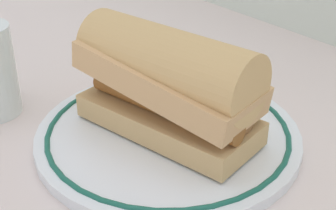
{
  "coord_description": "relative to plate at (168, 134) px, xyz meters",
  "views": [
    {
      "loc": [
        0.36,
        -0.28,
        0.31
      ],
      "look_at": [
        -0.01,
        0.02,
        0.04
      ],
      "focal_mm": 54.61,
      "sensor_mm": 36.0,
      "label": 1
    }
  ],
  "objects": [
    {
      "name": "ground_plane",
      "position": [
        0.01,
        -0.02,
        -0.01
      ],
      "size": [
        1.5,
        1.5,
        0.0
      ],
      "primitive_type": "plane",
      "color": "beige"
    },
    {
      "name": "plate",
      "position": [
        0.0,
        0.0,
        0.0
      ],
      "size": [
        0.29,
        0.29,
        0.01
      ],
      "color": "white",
      "rests_on": "ground_plane"
    },
    {
      "name": "sausage_sandwich",
      "position": [
        0.0,
        0.0,
        0.07
      ],
      "size": [
        0.21,
        0.12,
        0.12
      ],
      "rotation": [
        0.0,
        0.0,
        0.19
      ],
      "color": "tan",
      "rests_on": "plate"
    },
    {
      "name": "butter_knife",
      "position": [
        -0.17,
        0.14,
        -0.0
      ],
      "size": [
        0.02,
        0.15,
        0.01
      ],
      "color": "silver",
      "rests_on": "ground_plane"
    }
  ]
}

